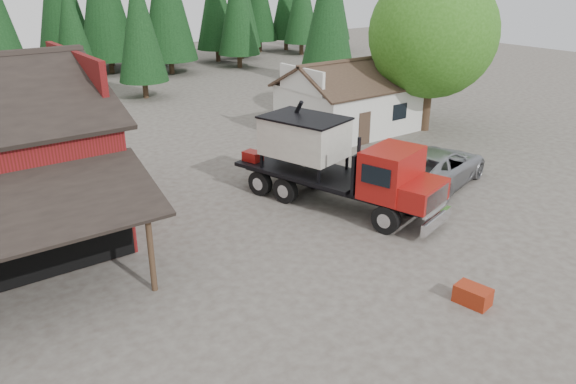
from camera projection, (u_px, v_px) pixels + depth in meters
ground at (322, 266)px, 20.45m from camera, size 120.00×120.00×0.00m
farmhouse at (350, 105)px, 36.65m from camera, size 8.60×6.42×4.65m
deciduous_tree at (433, 38)px, 34.99m from camera, size 8.00×8.00×10.20m
conifer_backdrop at (33, 83)px, 51.80m from camera, size 76.00×16.00×16.00m
near_pine_b at (139, 24)px, 43.91m from camera, size 3.96×3.96×10.40m
near_pine_c at (329, 5)px, 49.32m from camera, size 4.84×4.84×12.40m
feed_truck at (335, 162)px, 24.86m from camera, size 5.22×10.21×4.46m
silver_car at (438, 166)px, 27.75m from camera, size 7.21×4.76×1.84m
equip_box at (473, 295)px, 18.08m from camera, size 0.87×1.20×0.60m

